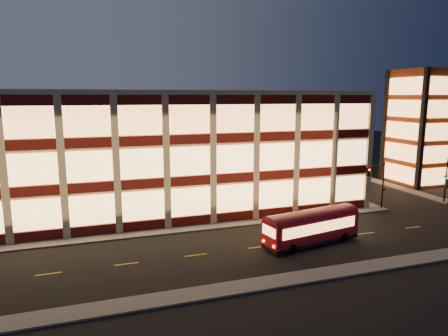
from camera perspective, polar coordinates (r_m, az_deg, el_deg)
name	(u,v)px	position (r m, az deg, el deg)	size (l,w,h in m)	color
ground	(200,231)	(42.11, -3.44, -9.02)	(200.00, 200.00, 0.00)	black
sidewalk_office_south	(170,231)	(42.39, -7.76, -8.86)	(54.00, 2.00, 0.15)	#514F4C
sidewalk_office_east	(310,183)	(66.05, 12.22, -2.06)	(2.00, 30.00, 0.15)	#514F4C
sidewalk_tower_west	(367,178)	(72.20, 19.76, -1.39)	(2.00, 30.00, 0.15)	#514F4C
sidewalk_near	(246,286)	(30.67, 3.12, -16.51)	(100.00, 2.00, 0.15)	#514F4C
office_building	(147,145)	(56.22, -10.88, 3.28)	(50.45, 30.45, 14.50)	tan
stair_tower	(423,127)	(71.23, 26.50, 5.24)	(8.60, 8.60, 18.00)	#8C3814
traffic_signal_far	(378,179)	(51.37, 21.12, -1.42)	(3.79, 1.87, 6.00)	black
trolley_bus	(311,225)	(39.05, 12.39, -7.96)	(10.05, 4.16, 3.31)	maroon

